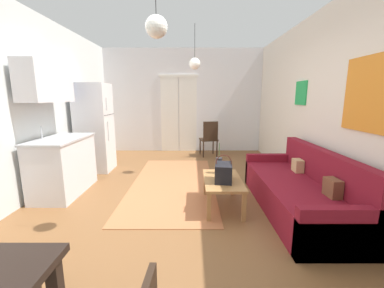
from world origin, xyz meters
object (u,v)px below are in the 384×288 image
refrigerator (94,128)px  pendant_lamp_far (194,64)px  couch (301,192)px  pendant_lamp_near (156,27)px  coffee_table (222,183)px  accent_chair (209,137)px  bamboo_vase (218,165)px  handbag (223,172)px

refrigerator → pendant_lamp_far: 2.40m
couch → pendant_lamp_near: bearing=-162.1°
coffee_table → accent_chair: bearing=89.6°
refrigerator → accent_chair: bearing=26.2°
refrigerator → couch: bearing=-28.1°
couch → pendant_lamp_far: (-1.43, 1.54, 1.86)m
couch → refrigerator: bearing=151.9°
couch → coffee_table: bearing=174.3°
coffee_table → refrigerator: bearing=144.2°
bamboo_vase → refrigerator: refrigerator is taller
accent_chair → pendant_lamp_far: (-0.39, -1.51, 1.61)m
bamboo_vase → pendant_lamp_far: pendant_lamp_far is taller
couch → handbag: couch is taller
handbag → accent_chair: accent_chair is taller
refrigerator → accent_chair: 2.75m
couch → accent_chair: (-1.03, 3.05, 0.24)m
bamboo_vase → pendant_lamp_near: size_ratio=0.62×
bamboo_vase → accent_chair: 2.67m
pendant_lamp_far → bamboo_vase: bearing=-73.3°
accent_chair → handbag: bearing=77.6°
refrigerator → coffee_table: bearing=-35.8°
couch → bamboo_vase: 1.17m
pendant_lamp_near → coffee_table: bearing=42.1°
refrigerator → handbag: bearing=-37.2°
coffee_table → pendant_lamp_far: 2.31m
bamboo_vase → refrigerator: 2.84m
pendant_lamp_far → accent_chair: bearing=75.3°
bamboo_vase → pendant_lamp_far: size_ratio=0.57×
couch → refrigerator: refrigerator is taller
couch → bamboo_vase: (-1.08, 0.38, 0.26)m
coffee_table → pendant_lamp_far: pendant_lamp_far is taller
coffee_table → pendant_lamp_far: size_ratio=1.14×
couch → refrigerator: size_ratio=1.23×
bamboo_vase → accent_chair: bearing=89.0°
handbag → pendant_lamp_near: pendant_lamp_near is taller
coffee_table → pendant_lamp_far: (-0.37, 1.44, 1.77)m
refrigerator → accent_chair: (2.44, 1.20, -0.39)m
couch → handbag: bearing=179.0°
refrigerator → pendant_lamp_far: bearing=-8.5°
couch → pendant_lamp_far: 2.80m
handbag → coffee_table: bearing=87.8°
handbag → refrigerator: size_ratio=0.20×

